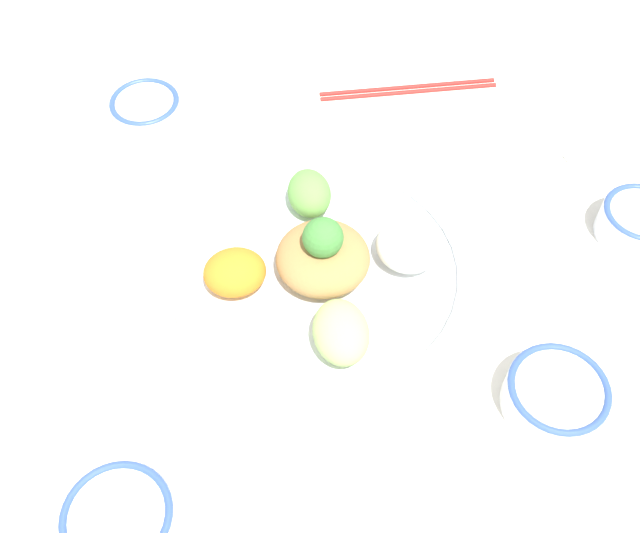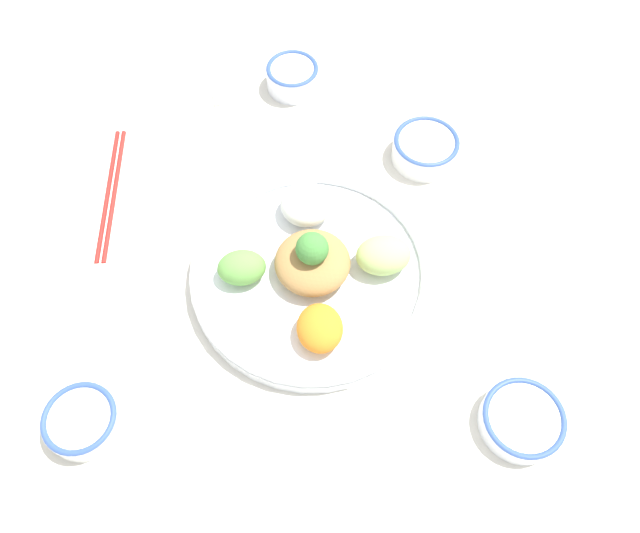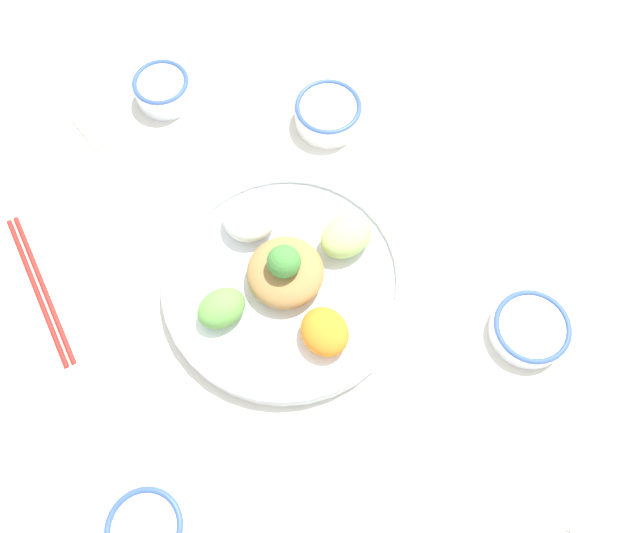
% 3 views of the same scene
% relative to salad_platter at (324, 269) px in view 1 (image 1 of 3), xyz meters
% --- Properties ---
extents(ground_plane, '(2.40, 2.40, 0.00)m').
position_rel_salad_platter_xyz_m(ground_plane, '(-0.03, -0.02, -0.02)').
color(ground_plane, silver).
extents(salad_platter, '(0.34, 0.34, 0.10)m').
position_rel_salad_platter_xyz_m(salad_platter, '(0.00, 0.00, 0.00)').
color(salad_platter, white).
rests_on(salad_platter, ground_plane).
extents(sauce_bowl_red, '(0.09, 0.09, 0.03)m').
position_rel_salad_platter_xyz_m(sauce_bowl_red, '(-0.28, 0.21, -0.00)').
color(sauce_bowl_red, white).
rests_on(sauce_bowl_red, ground_plane).
extents(rice_bowl_blue, '(0.10, 0.10, 0.04)m').
position_rel_salad_platter_xyz_m(rice_bowl_blue, '(0.25, -0.10, -0.00)').
color(rice_bowl_blue, white).
rests_on(rice_bowl_blue, ground_plane).
extents(sauce_bowl_dark, '(0.10, 0.10, 0.03)m').
position_rel_salad_platter_xyz_m(sauce_bowl_dark, '(-0.13, -0.30, -0.01)').
color(sauce_bowl_dark, white).
rests_on(sauce_bowl_dark, ground_plane).
extents(rice_bowl_plain, '(0.09, 0.09, 0.04)m').
position_rel_salad_platter_xyz_m(rice_bowl_plain, '(0.34, 0.14, 0.00)').
color(rice_bowl_plain, white).
rests_on(rice_bowl_plain, ground_plane).
extents(chopsticks_pair_near, '(0.24, 0.09, 0.01)m').
position_rel_salad_platter_xyz_m(chopsticks_pair_near, '(0.05, 0.33, -0.02)').
color(chopsticks_pair_near, red).
rests_on(chopsticks_pair_near, ground_plane).
extents(serving_spoon_main, '(0.11, 0.08, 0.01)m').
position_rel_salad_platter_xyz_m(serving_spoon_main, '(0.27, 0.24, -0.02)').
color(serving_spoon_main, beige).
rests_on(serving_spoon_main, ground_plane).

